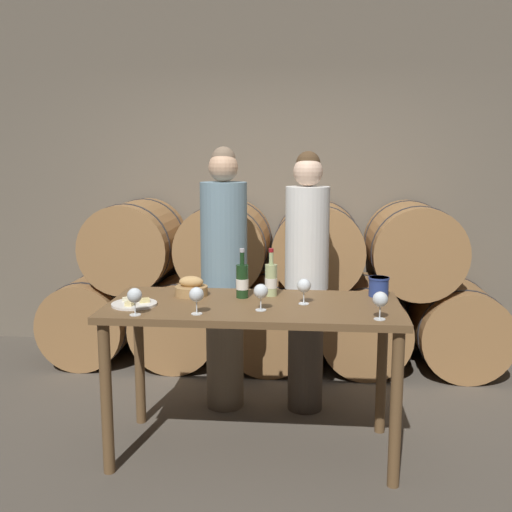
% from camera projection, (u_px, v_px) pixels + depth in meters
% --- Properties ---
extents(ground_plane, '(10.00, 10.00, 0.00)m').
position_uv_depth(ground_plane, '(254.00, 450.00, 3.56)').
color(ground_plane, '#564F44').
extents(stone_wall_back, '(10.00, 0.12, 3.20)m').
position_uv_depth(stone_wall_back, '(276.00, 170.00, 5.35)').
color(stone_wall_back, '#706656').
rests_on(stone_wall_back, ground_plane).
extents(barrel_stack, '(3.77, 0.84, 1.37)m').
position_uv_depth(barrel_stack, '(271.00, 288.00, 4.98)').
color(barrel_stack, '#9E7042').
rests_on(barrel_stack, ground_plane).
extents(tasting_table, '(1.67, 0.76, 0.90)m').
position_uv_depth(tasting_table, '(254.00, 324.00, 3.43)').
color(tasting_table, brown).
rests_on(tasting_table, ground_plane).
extents(person_left, '(0.31, 0.31, 1.79)m').
position_uv_depth(person_left, '(224.00, 276.00, 4.06)').
color(person_left, '#756651').
rests_on(person_left, ground_plane).
extents(person_right, '(0.29, 0.29, 1.76)m').
position_uv_depth(person_right, '(307.00, 279.00, 4.01)').
color(person_right, '#4C4238').
rests_on(person_right, ground_plane).
extents(wine_bottle_red, '(0.07, 0.07, 0.30)m').
position_uv_depth(wine_bottle_red, '(242.00, 281.00, 3.54)').
color(wine_bottle_red, '#193819').
rests_on(wine_bottle_red, tasting_table).
extents(wine_bottle_white, '(0.07, 0.07, 0.29)m').
position_uv_depth(wine_bottle_white, '(271.00, 280.00, 3.59)').
color(wine_bottle_white, '#ADBC7F').
rests_on(wine_bottle_white, tasting_table).
extents(blue_crock, '(0.13, 0.13, 0.12)m').
position_uv_depth(blue_crock, '(379.00, 286.00, 3.58)').
color(blue_crock, navy).
rests_on(blue_crock, tasting_table).
extents(bread_basket, '(0.20, 0.20, 0.12)m').
position_uv_depth(bread_basket, '(191.00, 288.00, 3.60)').
color(bread_basket, '#A87F4C').
rests_on(bread_basket, tasting_table).
extents(cheese_plate, '(0.26, 0.26, 0.04)m').
position_uv_depth(cheese_plate, '(134.00, 304.00, 3.37)').
color(cheese_plate, white).
rests_on(cheese_plate, tasting_table).
extents(wine_glass_far_left, '(0.08, 0.08, 0.15)m').
position_uv_depth(wine_glass_far_left, '(135.00, 296.00, 3.15)').
color(wine_glass_far_left, white).
rests_on(wine_glass_far_left, tasting_table).
extents(wine_glass_left, '(0.08, 0.08, 0.15)m').
position_uv_depth(wine_glass_left, '(196.00, 295.00, 3.17)').
color(wine_glass_left, white).
rests_on(wine_glass_left, tasting_table).
extents(wine_glass_center, '(0.08, 0.08, 0.15)m').
position_uv_depth(wine_glass_center, '(261.00, 292.00, 3.25)').
color(wine_glass_center, white).
rests_on(wine_glass_center, tasting_table).
extents(wine_glass_right, '(0.08, 0.08, 0.15)m').
position_uv_depth(wine_glass_right, '(304.00, 286.00, 3.39)').
color(wine_glass_right, white).
rests_on(wine_glass_right, tasting_table).
extents(wine_glass_far_right, '(0.08, 0.08, 0.15)m').
position_uv_depth(wine_glass_far_right, '(380.00, 300.00, 3.07)').
color(wine_glass_far_right, white).
rests_on(wine_glass_far_right, tasting_table).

